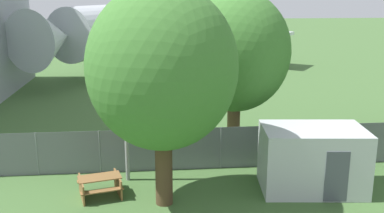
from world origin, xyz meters
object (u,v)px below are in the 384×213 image
(picnic_bench_near_cabin, at_px, (100,184))
(tree_far_right, at_px, (235,52))
(tree_near_hangar, at_px, (162,68))
(portable_cabin, at_px, (312,159))
(airplane, at_px, (150,24))

(picnic_bench_near_cabin, relative_size, tree_far_right, 0.25)
(tree_far_right, bearing_deg, tree_near_hangar, -123.73)
(picnic_bench_near_cabin, height_order, tree_far_right, tree_far_right)
(portable_cabin, bearing_deg, tree_near_hangar, -167.40)
(airplane, relative_size, portable_cabin, 9.00)
(tree_near_hangar, height_order, tree_far_right, tree_near_hangar)
(airplane, distance_m, portable_cabin, 34.79)
(airplane, relative_size, tree_near_hangar, 4.70)
(picnic_bench_near_cabin, xyz_separation_m, tree_far_right, (5.84, 4.38, 4.27))
(portable_cabin, xyz_separation_m, picnic_bench_near_cabin, (-8.03, 0.16, -0.75))
(airplane, distance_m, tree_far_right, 29.89)
(tree_near_hangar, xyz_separation_m, tree_far_right, (3.49, 5.22, -0.18))
(portable_cabin, relative_size, picnic_bench_near_cabin, 2.19)
(picnic_bench_near_cabin, bearing_deg, tree_far_right, 36.87)
(portable_cabin, height_order, tree_near_hangar, tree_near_hangar)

